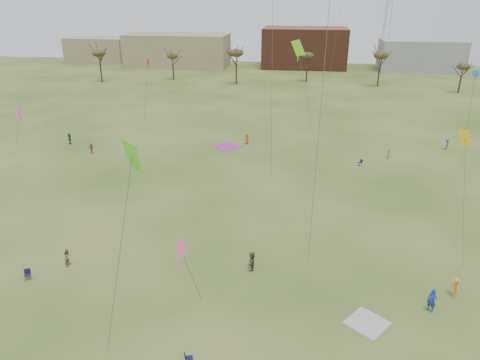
# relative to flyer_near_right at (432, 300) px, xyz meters

# --- Properties ---
(ground) EXTENTS (260.00, 260.00, 0.00)m
(ground) POSITION_rel_flyer_near_right_xyz_m (-15.85, -2.03, -0.95)
(ground) COLOR #304B17
(ground) RESTS_ON ground
(flyer_near_right) EXTENTS (0.83, 0.79, 1.91)m
(flyer_near_right) POSITION_rel_flyer_near_right_xyz_m (0.00, 0.00, 0.00)
(flyer_near_right) COLOR #22339F
(flyer_near_right) RESTS_ON ground
(spectator_fore_b) EXTENTS (0.66, 0.82, 1.62)m
(spectator_fore_b) POSITION_rel_flyer_near_right_xyz_m (-29.77, 1.78, -0.14)
(spectator_fore_b) COLOR olive
(spectator_fore_b) RESTS_ON ground
(spectator_fore_c) EXTENTS (0.59, 1.62, 1.72)m
(spectator_fore_c) POSITION_rel_flyer_near_right_xyz_m (-13.87, 3.41, -0.10)
(spectator_fore_c) COLOR brown
(spectator_fore_c) RESTS_ON ground
(flyer_mid_b) EXTENTS (0.67, 1.10, 1.65)m
(flyer_mid_b) POSITION_rel_flyer_near_right_xyz_m (2.27, 2.17, -0.13)
(flyer_mid_b) COLOR orange
(flyer_mid_b) RESTS_ON ground
(spectator_mid_d) EXTENTS (0.57, 0.96, 1.53)m
(spectator_mid_d) POSITION_rel_flyer_near_right_xyz_m (-41.02, 29.85, -0.19)
(spectator_mid_d) COLOR #AB4788
(spectator_mid_d) RESTS_ON ground
(spectator_mid_e) EXTENTS (0.85, 0.78, 1.41)m
(spectator_mid_e) POSITION_rel_flyer_near_right_xyz_m (2.23, 33.69, -0.25)
(spectator_mid_e) COLOR beige
(spectator_mid_e) RESTS_ON ground
(flyer_far_a) EXTENTS (1.23, 1.63, 1.71)m
(flyer_far_a) POSITION_rel_flyer_near_right_xyz_m (-46.36, 33.49, -0.10)
(flyer_far_a) COLOR #21643E
(flyer_far_a) RESTS_ON ground
(flyer_far_b) EXTENTS (0.77, 0.92, 1.61)m
(flyer_far_b) POSITION_rel_flyer_near_right_xyz_m (-18.75, 37.47, -0.15)
(flyer_far_b) COLOR #B7521F
(flyer_far_b) RESTS_ON ground
(flyer_far_c) EXTENTS (1.01, 1.21, 1.63)m
(flyer_far_c) POSITION_rel_flyer_near_right_xyz_m (11.62, 39.12, -0.14)
(flyer_far_c) COLOR #205095
(flyer_far_c) RESTS_ON ground
(blanket_cream) EXTENTS (3.59, 3.59, 0.03)m
(blanket_cream) POSITION_rel_flyer_near_right_xyz_m (-4.83, -2.06, -0.95)
(blanket_cream) COLOR beige
(blanket_cream) RESTS_ON ground
(blanket_plum) EXTENTS (5.09, 5.09, 0.03)m
(blanket_plum) POSITION_rel_flyer_near_right_xyz_m (-21.44, 35.55, -0.95)
(blanket_plum) COLOR #A73395
(blanket_plum) RESTS_ON ground
(camp_chair_left) EXTENTS (0.70, 0.72, 0.87)m
(camp_chair_left) POSITION_rel_flyer_near_right_xyz_m (-32.13, -0.65, -0.69)
(camp_chair_left) COLOR #141438
(camp_chair_left) RESTS_ON ground
(camp_chair_center) EXTENTS (0.68, 0.66, 0.87)m
(camp_chair_center) POSITION_rel_flyer_near_right_xyz_m (-16.63, -7.60, -0.69)
(camp_chair_center) COLOR #141437
(camp_chair_center) RESTS_ON ground
(camp_chair_right) EXTENTS (0.72, 0.70, 0.87)m
(camp_chair_right) POSITION_rel_flyer_near_right_xyz_m (-2.09, 30.23, -0.69)
(camp_chair_right) COLOR #151B3A
(camp_chair_right) RESTS_ON ground
(kites_aloft) EXTENTS (73.75, 70.03, 23.51)m
(kites_aloft) POSITION_rel_flyer_near_right_xyz_m (-10.85, 34.54, 18.69)
(kites_aloft) COLOR red
(kites_aloft) RESTS_ON ground
(tree_line) EXTENTS (117.44, 49.32, 8.91)m
(tree_line) POSITION_rel_flyer_near_right_xyz_m (-18.70, 77.09, 6.13)
(tree_line) COLOR #3A2B1E
(tree_line) RESTS_ON ground
(building_tan) EXTENTS (32.00, 14.00, 10.00)m
(building_tan) POSITION_rel_flyer_near_right_xyz_m (-50.85, 112.97, 4.05)
(building_tan) COLOR #937F60
(building_tan) RESTS_ON ground
(building_brick) EXTENTS (26.00, 16.00, 12.00)m
(building_brick) POSITION_rel_flyer_near_right_xyz_m (-10.85, 117.97, 5.05)
(building_brick) COLOR brown
(building_brick) RESTS_ON ground
(building_grey) EXTENTS (24.00, 12.00, 9.00)m
(building_grey) POSITION_rel_flyer_near_right_xyz_m (24.15, 115.97, 3.55)
(building_grey) COLOR gray
(building_grey) RESTS_ON ground
(building_tan_west) EXTENTS (20.00, 12.00, 8.00)m
(building_tan_west) POSITION_rel_flyer_near_right_xyz_m (-80.85, 119.97, 3.05)
(building_tan_west) COLOR #937F60
(building_tan_west) RESTS_ON ground
(radio_tower) EXTENTS (1.51, 1.72, 41.00)m
(radio_tower) POSITION_rel_flyer_near_right_xyz_m (14.15, 122.97, 18.25)
(radio_tower) COLOR #9EA3A8
(radio_tower) RESTS_ON ground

